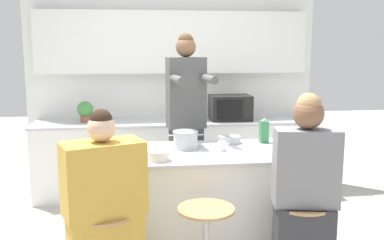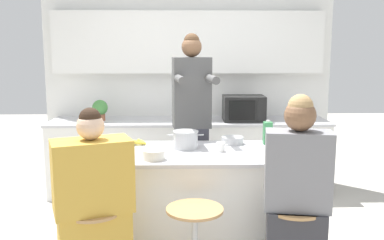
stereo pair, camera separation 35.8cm
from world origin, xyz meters
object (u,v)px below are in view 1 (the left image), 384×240
Objects in this scene: person_wrapped_blanket at (105,219)px; coffee_cup_far at (119,151)px; person_cooking at (186,131)px; banana_bunch at (136,143)px; fruit_bowl at (158,156)px; microwave at (230,108)px; potted_plant at (85,110)px; juice_carton at (264,132)px; person_seated_near at (304,205)px; kitchen_island at (193,203)px; coffee_cup_near at (221,146)px; cooking_pot at (185,140)px.

person_wrapped_blanket is 11.92× the size of coffee_cup_far.
person_cooking is 11.00× the size of banana_bunch.
fruit_bowl is at bearing -28.67° from coffee_cup_far.
banana_bunch is (0.21, 0.96, 0.29)m from person_wrapped_blanket.
microwave reaches higher than potted_plant.
person_cooking is 8.75× the size of juice_carton.
juice_carton is at bearing 14.84° from person_wrapped_blanket.
person_seated_near is 2.94m from potted_plant.
potted_plant reaches higher than kitchen_island.
kitchen_island is 3.53× the size of microwave.
potted_plant is at bearing 128.42° from coffee_cup_near.
person_seated_near is 1.15m from cooking_pot.
coffee_cup_far is 0.24× the size of microwave.
potted_plant is (-0.76, 1.89, 0.09)m from fruit_bowl.
kitchen_island is at bearing 143.71° from person_seated_near.
cooking_pot is at bearing -115.59° from microwave.
person_wrapped_blanket is 4.49× the size of cooking_pot.
coffee_cup_far is at bearing 151.33° from fruit_bowl.
fruit_bowl is (-0.25, -0.37, -0.04)m from cooking_pot.
person_seated_near is at bearing -53.11° from potted_plant.
microwave is (0.71, 1.48, 0.06)m from cooking_pot.
microwave is at bearing 91.02° from juice_carton.
fruit_bowl is (-0.31, -0.88, -0.01)m from person_cooking.
coffee_cup_far is 2.10m from microwave.
cooking_pot is at bearing 116.73° from kitchen_island.
coffee_cup_near reaches higher than kitchen_island.
person_seated_near is 1.12m from fruit_bowl.
fruit_bowl reaches higher than banana_bunch.
cooking_pot is (0.63, 0.81, 0.34)m from person_wrapped_blanket.
person_wrapped_blanket is 1.37m from person_seated_near.
kitchen_island is at bearing 8.80° from coffee_cup_far.
fruit_bowl is 2.08m from microwave.
cooking_pot is 0.59m from coffee_cup_far.
juice_carton is at bearing 11.50° from cooking_pot.
cooking_pot is 1.78× the size of banana_bunch.
person_cooking is 0.67m from coffee_cup_near.
person_cooking is at bearing 42.00° from person_wrapped_blanket.
coffee_cup_near reaches higher than banana_bunch.
person_wrapped_blanket is at bearing -130.11° from fruit_bowl.
fruit_bowl is 1.48× the size of coffee_cup_far.
kitchen_island is 0.79m from person_cooking.
cooking_pot is 0.44m from fruit_bowl.
fruit_bowl is at bearing -117.43° from microwave.
coffee_cup_far is at bearing -126.90° from microwave.
person_wrapped_blanket is (-0.69, -1.33, -0.32)m from person_cooking.
coffee_cup_near is at bearing -20.26° from banana_bunch.
person_seated_near is 1.53m from banana_bunch.
banana_bunch is at bearing -130.27° from microwave.
fruit_bowl reaches higher than kitchen_island.
cooking_pot reaches higher than coffee_cup_near.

